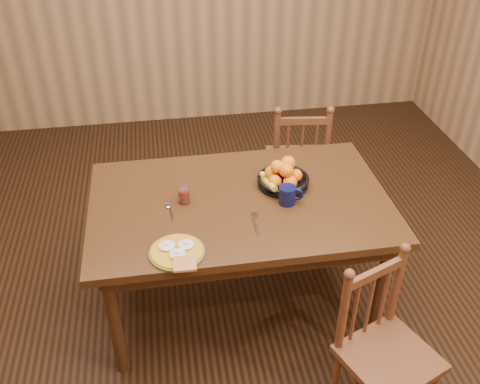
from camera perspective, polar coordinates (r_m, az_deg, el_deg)
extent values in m
cube|color=black|center=(3.36, 0.00, -11.32)|extent=(4.50, 5.00, 0.01)
cube|color=black|center=(2.88, 0.00, -1.18)|extent=(1.60, 1.00, 0.04)
cube|color=black|center=(3.26, -1.20, 2.06)|extent=(1.40, 0.04, 0.10)
cube|color=black|center=(2.61, 1.51, -7.85)|extent=(1.40, 0.04, 0.10)
cube|color=black|center=(3.10, 13.25, -0.97)|extent=(0.04, 0.84, 0.10)
cube|color=black|center=(2.92, -14.12, -3.65)|extent=(0.04, 0.84, 0.10)
cylinder|color=black|center=(2.83, -13.16, -13.46)|extent=(0.07, 0.07, 0.70)
cylinder|color=black|center=(3.01, 14.79, -10.11)|extent=(0.07, 0.07, 0.70)
cylinder|color=black|center=(3.41, -12.81, -3.48)|extent=(0.07, 0.07, 0.70)
cylinder|color=black|center=(3.57, 10.11, -1.24)|extent=(0.07, 0.07, 0.70)
cube|color=#502D18|center=(3.85, 6.03, 3.30)|extent=(0.46, 0.44, 0.04)
cylinder|color=#502D18|center=(4.12, 7.91, 1.88)|extent=(0.03, 0.03, 0.40)
cylinder|color=#502D18|center=(4.08, 3.23, 1.80)|extent=(0.03, 0.03, 0.40)
cylinder|color=#502D18|center=(3.86, 8.60, -0.69)|extent=(0.03, 0.03, 0.40)
cylinder|color=#502D18|center=(3.82, 3.62, -0.80)|extent=(0.03, 0.03, 0.40)
cylinder|color=#502D18|center=(3.60, 9.28, 5.15)|extent=(0.04, 0.04, 0.49)
cylinder|color=#502D18|center=(3.55, 3.91, 5.11)|extent=(0.04, 0.04, 0.49)
cylinder|color=#502D18|center=(3.60, 6.57, 4.49)|extent=(0.02, 0.02, 0.37)
cube|color=#502D18|center=(3.49, 6.80, 7.54)|extent=(0.34, 0.07, 0.05)
cube|color=#502D18|center=(2.65, 15.63, -16.71)|extent=(0.51, 0.50, 0.04)
cylinder|color=#502D18|center=(2.79, 10.17, -18.96)|extent=(0.03, 0.03, 0.38)
cylinder|color=#502D18|center=(2.95, 15.16, -15.98)|extent=(0.03, 0.03, 0.38)
cylinder|color=#502D18|center=(2.46, 10.97, -12.55)|extent=(0.04, 0.04, 0.46)
cylinder|color=#502D18|center=(2.64, 16.35, -9.59)|extent=(0.04, 0.04, 0.46)
cylinder|color=#502D18|center=(2.58, 13.63, -11.73)|extent=(0.02, 0.02, 0.36)
cube|color=#502D18|center=(2.44, 14.28, -8.38)|extent=(0.31, 0.15, 0.04)
cylinder|color=#59601E|center=(2.54, -6.74, -6.42)|extent=(0.26, 0.26, 0.01)
cylinder|color=#B78017|center=(2.54, -6.75, -6.30)|extent=(0.24, 0.24, 0.01)
ellipsoid|color=silver|center=(2.55, -7.83, -5.70)|extent=(0.08, 0.08, 0.01)
cube|color=#F2E08C|center=(2.55, -7.85, -5.51)|extent=(0.02, 0.02, 0.01)
ellipsoid|color=silver|center=(2.55, -5.80, -5.58)|extent=(0.08, 0.08, 0.01)
cube|color=#F2E08C|center=(2.54, -5.82, -5.39)|extent=(0.02, 0.02, 0.01)
ellipsoid|color=silver|center=(2.51, -6.72, -6.55)|extent=(0.08, 0.08, 0.01)
cube|color=#F2E08C|center=(2.50, -6.74, -6.36)|extent=(0.02, 0.02, 0.01)
cube|color=brown|center=(2.45, -5.90, -7.62)|extent=(0.11, 0.10, 0.01)
cube|color=silver|center=(2.69, 1.67, -3.55)|extent=(0.01, 0.15, 0.00)
cube|color=silver|center=(2.75, 1.59, -2.44)|extent=(0.03, 0.05, 0.00)
cube|color=silver|center=(2.78, -7.30, -2.31)|extent=(0.02, 0.12, 0.00)
ellipsoid|color=silver|center=(2.84, -7.69, -1.42)|extent=(0.03, 0.04, 0.01)
cylinder|color=#090D34|center=(2.82, 5.06, -0.34)|extent=(0.09, 0.09, 0.10)
torus|color=#090D34|center=(2.84, 6.08, -0.24)|extent=(0.07, 0.04, 0.07)
cylinder|color=black|center=(2.80, 5.11, 0.43)|extent=(0.08, 0.08, 0.00)
cylinder|color=silver|center=(2.84, -6.00, -0.33)|extent=(0.06, 0.06, 0.09)
cylinder|color=maroon|center=(2.84, -5.99, -0.45)|extent=(0.05, 0.05, 0.07)
cylinder|color=black|center=(2.99, 4.60, 0.90)|extent=(0.28, 0.28, 0.02)
torus|color=black|center=(2.97, 4.63, 1.46)|extent=(0.29, 0.29, 0.02)
cylinder|color=black|center=(2.99, 4.59, 0.78)|extent=(0.10, 0.10, 0.01)
sphere|color=orange|center=(2.98, 5.95, 1.77)|extent=(0.07, 0.07, 0.07)
sphere|color=orange|center=(3.02, 4.76, 2.41)|extent=(0.08, 0.08, 0.08)
sphere|color=orange|center=(2.98, 3.40, 2.05)|extent=(0.08, 0.08, 0.08)
sphere|color=orange|center=(2.91, 3.74, 1.13)|extent=(0.07, 0.07, 0.07)
sphere|color=orange|center=(2.91, 5.37, 1.02)|extent=(0.08, 0.08, 0.08)
sphere|color=orange|center=(2.95, 5.14, 3.09)|extent=(0.08, 0.08, 0.08)
sphere|color=orange|center=(2.93, 3.99, 2.72)|extent=(0.07, 0.07, 0.07)
sphere|color=orange|center=(2.89, 4.98, 2.30)|extent=(0.08, 0.08, 0.08)
cylinder|color=yellow|center=(2.92, 3.09, 0.88)|extent=(0.10, 0.17, 0.07)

